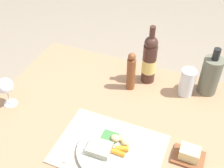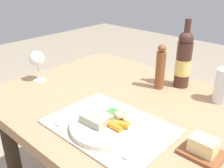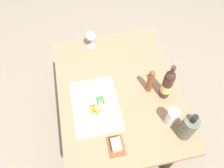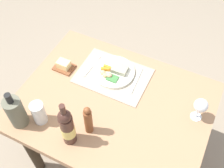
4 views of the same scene
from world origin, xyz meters
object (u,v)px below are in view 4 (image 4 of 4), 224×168
Objects in this scene: fork at (136,80)px; knife at (92,66)px; dining_table at (113,113)px; butter_dish at (64,66)px; wine_bottle at (67,127)px; wine_glass at (201,106)px; water_tumbler at (39,114)px; dinner_plate at (114,72)px; pepper_mill at (88,120)px; cooler_bottle at (16,112)px.

knife is (0.31, 0.02, 0.00)m from fork.
dining_table is at bearing 71.77° from fork.
wine_bottle is (-0.30, 0.42, 0.11)m from butter_dish.
butter_dish is 0.82× the size of wine_glass.
wine_glass reaches higher than water_tumbler.
dining_table is at bearing 114.72° from dinner_plate.
dinner_plate is 1.23× the size of pepper_mill.
wine_glass is 1.00m from cooler_bottle.
cooler_bottle is at bearing 27.92° from wine_glass.
cooler_bottle reaches higher than knife.
fork is 1.46× the size of water_tumbler.
dining_table is 0.58m from cooler_bottle.
pepper_mill is at bearing -124.82° from wine_bottle.
knife is 0.18m from butter_dish.
wine_glass is 0.60× the size of cooler_bottle.
wine_glass is at bearing 163.94° from fork.
dinner_plate reaches higher than dining_table.
wine_bottle reaches higher than dinner_plate.
butter_dish is (0.16, 0.09, 0.02)m from knife.
fork and knife have the same top height.
dinner_plate is at bearing -91.19° from wine_bottle.
dining_table is at bearing 145.95° from knife.
dinner_plate is 1.80× the size of water_tumbler.
wine_glass is (-0.47, -0.13, 0.23)m from dining_table.
butter_dish is at bearing -90.84° from cooler_bottle.
butter_dish reaches higher than fork.
dinner_plate is at bearing -114.37° from water_tumbler.
butter_dish is 0.49× the size of cooler_bottle.
dining_table is 4.25× the size of dinner_plate.
fork is (-0.15, -0.01, -0.01)m from dinner_plate.
water_tumbler reaches higher than knife.
water_tumbler is 0.29m from pepper_mill.
cooler_bottle is (0.01, 0.45, 0.08)m from butter_dish.
wine_glass reaches higher than knife.
dinner_plate is at bearing -82.60° from pepper_mill.
fork reaches higher than dining_table.
wine_glass is 0.73m from wine_bottle.
dining_table is at bearing -138.38° from water_tumbler.
cooler_bottle is at bearing 89.16° from butter_dish.
fork is at bearing -126.86° from water_tumbler.
dinner_plate is at bearing -0.59° from fork.
butter_dish is at bearing 1.13° from wine_glass.
dinner_plate is 0.58m from wine_glass.
dining_table is 0.46m from water_tumbler.
wine_bottle is at bearing 55.18° from pepper_mill.
butter_dish is (0.09, -0.39, -0.04)m from water_tumbler.
water_tumbler is at bearing 27.39° from wine_glass.
cooler_bottle is at bearing 31.91° from water_tumbler.
fork is at bearing -104.52° from dining_table.
butter_dish is at bearing 33.37° from knife.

